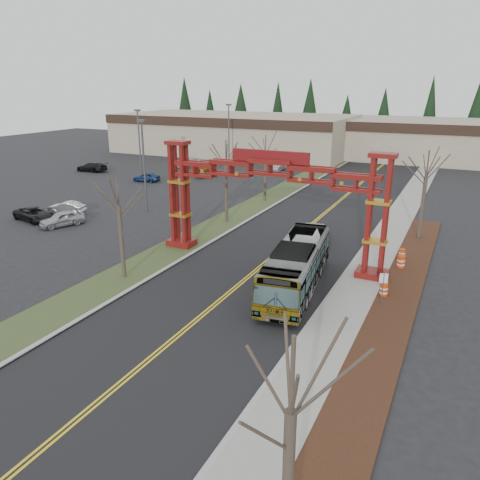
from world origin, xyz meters
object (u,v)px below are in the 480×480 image
Objects in this scene: parked_car_far_a at (278,166)px; bare_tree_right_near at (291,413)px; retail_building_west at (234,134)px; silver_sedan at (313,235)px; light_pole_mid at (139,138)px; bare_tree_median_far at (266,154)px; gateway_arch at (270,186)px; bare_tree_median_mid at (226,162)px; light_pole_far at (229,130)px; barrel_mid at (401,262)px; barrel_north at (402,254)px; parked_car_near_c at (34,214)px; bare_tree_right_far at (426,177)px; parked_car_near_a at (62,219)px; bare_tree_median_near at (118,206)px; parked_car_far_c at (92,167)px; parked_car_mid_b at (146,177)px; light_pole_near at (144,160)px; parked_car_mid_a at (205,171)px; parked_car_far_b at (189,162)px; retail_building_east at (452,141)px; transit_bus at (296,266)px; street_sign at (383,283)px; parked_car_near_b at (67,208)px.

bare_tree_right_near reaches higher than parked_car_far_a.
retail_building_west is 9.60× the size of silver_sedan.
bare_tree_median_far is at bearing -15.25° from light_pole_mid.
parked_car_far_a is at bearing 110.37° from gateway_arch.
parked_car_far_a is (-14.09, 37.93, -5.28)m from gateway_arch.
bare_tree_median_mid is (-9.86, 2.78, 5.18)m from silver_sedan.
silver_sedan is 37.94m from light_pole_mid.
barrel_mid is (33.77, -37.52, -5.30)m from light_pole_far.
bare_tree_right_near is at bearing -88.72° from barrel_north.
parked_car_near_c is 4.70× the size of barrel_mid.
light_pole_far is (-34.18, 29.19, 0.21)m from bare_tree_right_far.
light_pole_mid reaches higher than barrel_north.
retail_building_west is 10.83× the size of parked_car_near_a.
bare_tree_median_near is at bearing -90.00° from bare_tree_median_mid.
barrel_north is at bearing 27.12° from gateway_arch.
parked_car_far_c is at bearing 165.29° from bare_tree_right_far.
parked_car_mid_b is at bearing 146.23° from bare_tree_median_mid.
bare_tree_right_near is at bearing 29.88° from parked_car_mid_b.
parked_car_near_a is 0.44× the size of light_pole_near.
parked_car_mid_b reaches higher than barrel_north.
parked_car_mid_a is at bearing 142.67° from barrel_north.
light_pole_near is (-17.63, 8.06, -0.35)m from gateway_arch.
light_pole_far is 50.76m from barrel_mid.
retail_building_east is at bearing 31.29° from parked_car_far_b.
bare_tree_right_near reaches higher than parked_car_far_c.
bare_tree_median_near is at bearing -136.58° from gateway_arch.
parked_car_far_c is (-17.93, -4.80, -0.02)m from parked_car_mid_a.
transit_bus is 25.77m from parked_car_near_a.
parked_car_far_a is at bearing 83.23° from light_pole_near.
gateway_arch is 22.37m from parked_car_near_a.
light_pole_near is 28.20m from barrel_mid.
bare_tree_median_near is 0.74× the size of light_pole_mid.
bare_tree_median_near is at bearing -169.65° from street_sign.
silver_sedan reaches higher than parked_car_far_c.
street_sign reaches higher than silver_sedan.
parked_car_mid_a is at bearing 161.66° from parked_car_near_b.
parked_car_near_b is at bearing -167.79° from bare_tree_right_far.
bare_tree_right_near is 0.79× the size of light_pole_mid.
bare_tree_median_mid is 18.58m from barrel_north.
barrel_mid is at bearing -28.11° from light_pole_mid.
light_pole_far is (6.56, 15.97, 0.18)m from light_pole_mid.
street_sign is (37.15, -25.91, 0.97)m from parked_car_mid_b.
bare_tree_right_near is (18.00, -40.89, 0.01)m from bare_tree_median_far.
parked_car_near_b is at bearing -84.11° from retail_building_west.
transit_bus is at bearing -95.46° from retail_building_east.
retail_building_east is at bearing 89.60° from barrel_mid.
parked_car_mid_b is at bearing -130.44° from parked_car_far_a.
bare_tree_median_mid is at bearing -90.00° from bare_tree_median_far.
bare_tree_right_near is at bearing 105.85° from parked_car_mid_a.
bare_tree_median_far is at bearing 142.52° from barrel_north.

